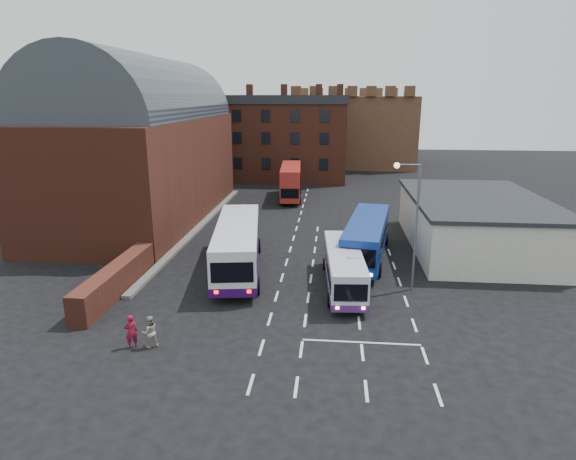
# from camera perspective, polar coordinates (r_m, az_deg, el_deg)

# --- Properties ---
(ground) EXTENTS (180.00, 180.00, 0.00)m
(ground) POSITION_cam_1_polar(r_m,az_deg,el_deg) (28.29, -1.95, -9.78)
(ground) COLOR black
(railway_station) EXTENTS (12.00, 28.00, 16.00)m
(railway_station) POSITION_cam_1_polar(r_m,az_deg,el_deg) (50.22, -16.90, 9.85)
(railway_station) COLOR #602B1E
(railway_station) RESTS_ON ground
(forecourt_wall) EXTENTS (1.20, 10.00, 1.80)m
(forecourt_wall) POSITION_cam_1_polar(r_m,az_deg,el_deg) (32.52, -19.70, -5.54)
(forecourt_wall) COLOR #602B1E
(forecourt_wall) RESTS_ON ground
(cream_building) EXTENTS (10.40, 16.40, 4.25)m
(cream_building) POSITION_cam_1_polar(r_m,az_deg,el_deg) (42.21, 21.27, 0.88)
(cream_building) COLOR beige
(cream_building) RESTS_ON ground
(brick_terrace) EXTENTS (22.00, 10.00, 11.00)m
(brick_terrace) POSITION_cam_1_polar(r_m,az_deg,el_deg) (72.25, -2.06, 10.38)
(brick_terrace) COLOR brown
(brick_terrace) RESTS_ON ground
(castle_keep) EXTENTS (22.00, 22.00, 12.00)m
(castle_keep) POSITION_cam_1_polar(r_m,az_deg,el_deg) (91.57, 7.23, 11.70)
(castle_keep) COLOR brown
(castle_keep) RESTS_ON ground
(bus_white_outbound) EXTENTS (4.64, 12.83, 3.42)m
(bus_white_outbound) POSITION_cam_1_polar(r_m,az_deg,el_deg) (34.37, -6.00, -1.57)
(bus_white_outbound) COLOR silver
(bus_white_outbound) RESTS_ON ground
(bus_white_inbound) EXTENTS (2.83, 9.48, 2.55)m
(bus_white_inbound) POSITION_cam_1_polar(r_m,az_deg,el_deg) (31.43, 6.63, -4.24)
(bus_white_inbound) COLOR silver
(bus_white_inbound) RESTS_ON ground
(bus_blue) EXTENTS (4.38, 11.68, 3.11)m
(bus_blue) POSITION_cam_1_polar(r_m,az_deg,el_deg) (37.09, 9.30, -0.69)
(bus_blue) COLOR navy
(bus_blue) RESTS_ON ground
(bus_red_double) EXTENTS (3.04, 10.13, 4.00)m
(bus_red_double) POSITION_cam_1_polar(r_m,az_deg,el_deg) (58.37, 0.33, 5.78)
(bus_red_double) COLOR #AF2B21
(bus_red_double) RESTS_ON ground
(street_lamp) EXTENTS (1.68, 0.37, 8.24)m
(street_lamp) POSITION_cam_1_polar(r_m,az_deg,el_deg) (30.86, 14.52, 1.70)
(street_lamp) COLOR slate
(street_lamp) RESTS_ON ground
(pedestrian_red) EXTENTS (0.76, 0.70, 1.75)m
(pedestrian_red) POSITION_cam_1_polar(r_m,az_deg,el_deg) (25.58, -18.11, -11.35)
(pedestrian_red) COLOR maroon
(pedestrian_red) RESTS_ON ground
(pedestrian_beige) EXTENTS (1.03, 0.98, 1.67)m
(pedestrian_beige) POSITION_cam_1_polar(r_m,az_deg,el_deg) (25.36, -16.07, -11.51)
(pedestrian_beige) COLOR #A69F84
(pedestrian_beige) RESTS_ON ground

